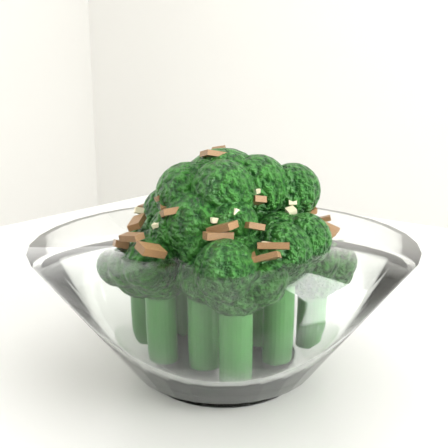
% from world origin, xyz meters
% --- Properties ---
extents(table, '(1.32, 1.00, 0.75)m').
position_xyz_m(table, '(-0.11, 0.08, 0.68)').
color(table, white).
rests_on(table, ground).
extents(broccoli_dish, '(0.25, 0.25, 0.15)m').
position_xyz_m(broccoli_dish, '(-0.24, -0.00, 0.81)').
color(broccoli_dish, white).
rests_on(broccoli_dish, table).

